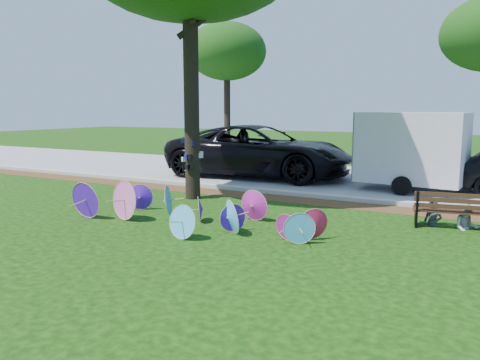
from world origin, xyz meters
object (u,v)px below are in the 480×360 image
at_px(black_van, 259,151).
at_px(person_right, 468,205).
at_px(parasol_pile, 181,208).
at_px(person_left, 434,200).
at_px(park_bench, 450,210).
at_px(cargo_trailer, 412,147).

bearing_deg(black_van, person_right, -127.53).
bearing_deg(person_right, parasol_pile, -170.48).
height_order(parasol_pile, person_right, person_right).
distance_m(black_van, person_right, 9.15).
bearing_deg(person_left, black_van, 161.62).
relative_size(park_bench, person_right, 1.43).
xyz_separation_m(black_van, person_right, (7.59, -5.10, -0.45)).
bearing_deg(cargo_trailer, black_van, -179.66).
bearing_deg(park_bench, cargo_trailer, 97.87).
distance_m(parasol_pile, park_bench, 6.06).
relative_size(park_bench, person_left, 1.35).
distance_m(parasol_pile, person_right, 6.40).
height_order(black_van, person_right, black_van).
distance_m(person_left, person_right, 0.70).
distance_m(cargo_trailer, person_right, 5.01).
relative_size(parasol_pile, cargo_trailer, 1.97).
xyz_separation_m(person_left, person_right, (0.70, 0.00, -0.03)).
bearing_deg(park_bench, parasol_pile, -164.85).
bearing_deg(parasol_pile, cargo_trailer, 61.27).
xyz_separation_m(cargo_trailer, park_bench, (1.52, -4.61, -1.00)).
distance_m(park_bench, person_right, 0.38).
height_order(park_bench, person_left, person_left).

